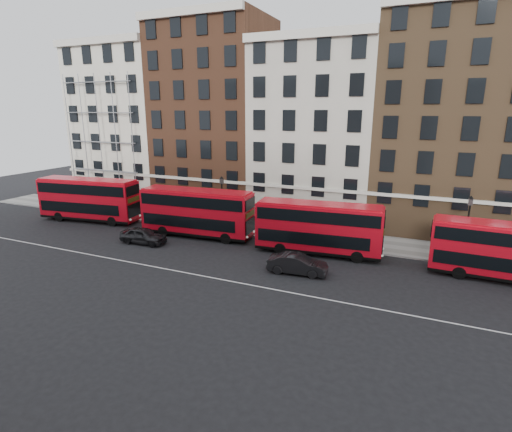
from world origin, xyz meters
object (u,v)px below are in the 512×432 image
at_px(bus_a, 89,198).
at_px(bus_c, 318,227).
at_px(car_front, 297,264).
at_px(bus_b, 196,212).
at_px(bus_d, 506,251).
at_px(car_rear, 143,236).

height_order(bus_a, bus_c, bus_a).
relative_size(bus_c, car_front, 2.39).
distance_m(bus_a, bus_b, 13.70).
relative_size(bus_a, bus_d, 1.13).
bearing_deg(car_rear, bus_b, -45.07).
bearing_deg(bus_c, bus_a, 174.61).
relative_size(bus_b, bus_c, 1.04).
xyz_separation_m(bus_c, bus_d, (13.64, 0.00, -0.12)).
relative_size(bus_b, car_front, 2.48).
distance_m(bus_c, bus_d, 13.64).
bearing_deg(car_front, bus_a, 73.77).
distance_m(car_rear, car_front, 15.08).
height_order(bus_a, bus_b, bus_a).
relative_size(bus_b, bus_d, 1.10).
bearing_deg(bus_c, bus_d, -5.38).
height_order(bus_b, bus_d, bus_b).
bearing_deg(bus_b, bus_c, -4.06).
xyz_separation_m(bus_b, bus_c, (11.90, -0.00, -0.10)).
distance_m(bus_a, bus_d, 39.25).
bearing_deg(bus_c, car_rear, -171.38).
distance_m(bus_a, car_rear, 11.15).
height_order(car_rear, car_front, car_rear).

